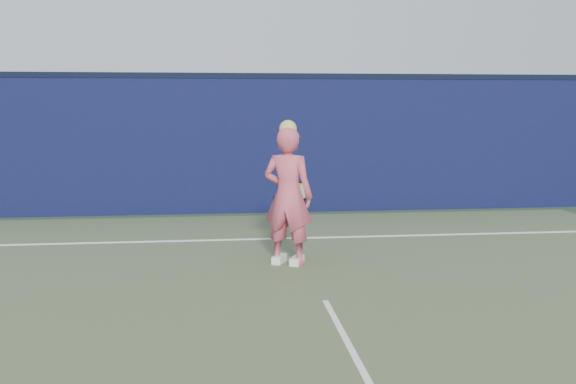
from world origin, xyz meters
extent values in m
plane|color=#2D4329|center=(0.00, 0.00, 0.00)|extent=(80.00, 80.00, 0.00)
cube|color=black|center=(0.00, 6.50, 1.25)|extent=(24.00, 0.40, 2.50)
cube|color=black|center=(0.00, 6.50, 2.55)|extent=(24.00, 0.42, 0.10)
imported|color=#CE5062|center=(-0.22, 2.56, 0.88)|extent=(0.76, 0.65, 1.76)
sphere|color=#D3CA5E|center=(-0.22, 2.56, 1.73)|extent=(0.22, 0.22, 0.22)
cube|color=white|center=(-0.11, 2.51, 0.05)|extent=(0.22, 0.30, 0.10)
cube|color=white|center=(-0.33, 2.61, 0.05)|extent=(0.22, 0.30, 0.10)
torus|color=black|center=(-0.04, 2.92, 0.88)|extent=(0.29, 0.14, 0.29)
torus|color=gold|center=(-0.04, 2.92, 0.88)|extent=(0.24, 0.10, 0.24)
cylinder|color=beige|center=(-0.04, 2.92, 0.88)|extent=(0.23, 0.10, 0.23)
cylinder|color=black|center=(-0.21, 3.06, 0.82)|extent=(0.24, 0.15, 0.10)
cylinder|color=black|center=(-0.30, 3.13, 0.79)|extent=(0.12, 0.08, 0.06)
cube|color=white|center=(0.00, 4.00, 0.01)|extent=(11.00, 0.08, 0.01)
camera|label=1|loc=(-1.04, -5.01, 2.03)|focal=38.00mm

